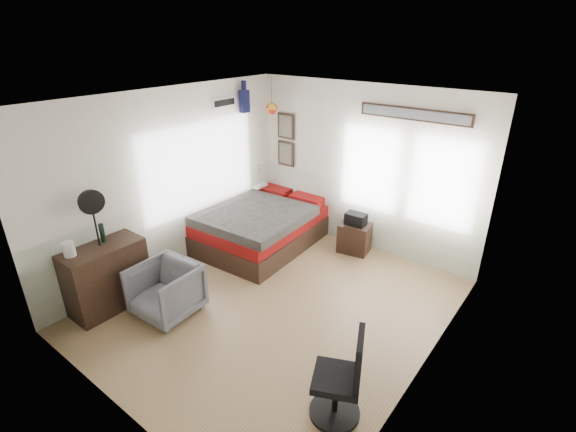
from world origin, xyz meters
name	(u,v)px	position (x,y,z in m)	size (l,w,h in m)	color
ground_plane	(276,305)	(0.00, 0.00, -0.01)	(4.00, 4.50, 0.01)	olive
room_shell	(279,188)	(-0.08, 0.19, 1.61)	(4.02, 4.52, 2.71)	beige
wall_decor	(298,117)	(-1.10, 1.96, 2.10)	(3.55, 1.32, 1.44)	#362116
bed	(262,226)	(-1.30, 1.23, 0.34)	(1.66, 2.24, 0.69)	black
dresser	(107,277)	(-1.74, -1.37, 0.45)	(0.48, 1.00, 0.90)	black
armchair	(166,290)	(-1.01, -1.00, 0.35)	(0.75, 0.77, 0.70)	slate
nightstand	(354,238)	(0.09, 1.97, 0.25)	(0.49, 0.39, 0.49)	black
task_chair	(342,384)	(1.61, -0.99, 0.40)	(0.58, 0.58, 0.98)	black
kettle	(69,249)	(-1.81, -1.72, 0.99)	(0.16, 0.14, 0.19)	silver
bottle	(102,233)	(-1.84, -1.26, 1.03)	(0.06, 0.06, 0.25)	black
stand_fan	(91,203)	(-1.78, -1.35, 1.49)	(0.14, 0.31, 0.76)	black
black_bag	(356,219)	(0.09, 1.97, 0.59)	(0.33, 0.21, 0.19)	black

